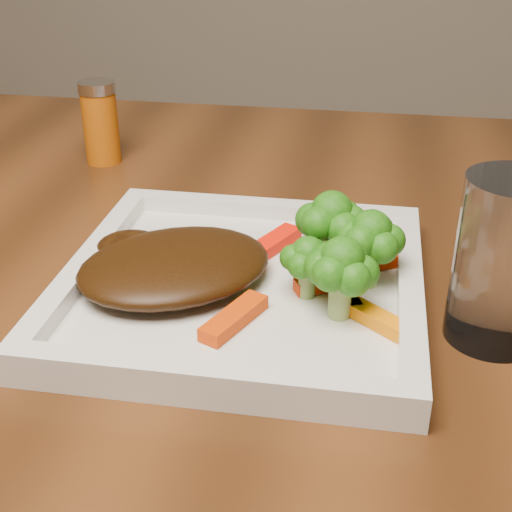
% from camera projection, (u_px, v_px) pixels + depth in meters
% --- Properties ---
extents(plate, '(0.27, 0.27, 0.01)m').
position_uv_depth(plate, '(243.00, 290.00, 0.55)').
color(plate, white).
rests_on(plate, dining_table).
extents(steak, '(0.19, 0.18, 0.03)m').
position_uv_depth(steak, '(175.00, 266.00, 0.54)').
color(steak, '#341C07').
rests_on(steak, plate).
extents(broccoli_0, '(0.08, 0.08, 0.07)m').
position_uv_depth(broccoli_0, '(331.00, 229.00, 0.55)').
color(broccoli_0, '#276110').
rests_on(broccoli_0, plate).
extents(broccoli_1, '(0.06, 0.06, 0.06)m').
position_uv_depth(broccoli_1, '(370.00, 247.00, 0.53)').
color(broccoli_1, '#196C12').
rests_on(broccoli_1, plate).
extents(broccoli_2, '(0.07, 0.07, 0.06)m').
position_uv_depth(broccoli_2, '(341.00, 280.00, 0.50)').
color(broccoli_2, '#1D7213').
rests_on(broccoli_2, plate).
extents(broccoli_3, '(0.05, 0.05, 0.06)m').
position_uv_depth(broccoli_3, '(308.00, 259.00, 0.52)').
color(broccoli_3, '#1B5C0F').
rests_on(broccoli_3, plate).
extents(carrot_1, '(0.05, 0.04, 0.01)m').
position_uv_depth(carrot_1, '(379.00, 320.00, 0.49)').
color(carrot_1, orange).
rests_on(carrot_1, plate).
extents(carrot_2, '(0.04, 0.06, 0.01)m').
position_uv_depth(carrot_2, '(234.00, 318.00, 0.50)').
color(carrot_2, '#D23703').
rests_on(carrot_2, plate).
extents(carrot_3, '(0.05, 0.04, 0.01)m').
position_uv_depth(carrot_3, '(370.00, 263.00, 0.57)').
color(carrot_3, red).
rests_on(carrot_3, plate).
extents(carrot_4, '(0.04, 0.07, 0.01)m').
position_uv_depth(carrot_4, '(272.00, 244.00, 0.60)').
color(carrot_4, '#FD1604').
rests_on(carrot_4, plate).
extents(carrot_5, '(0.03, 0.05, 0.01)m').
position_uv_depth(carrot_5, '(344.00, 294.00, 0.53)').
color(carrot_5, '#D04303').
rests_on(carrot_5, plate).
extents(carrot_6, '(0.05, 0.03, 0.01)m').
position_uv_depth(carrot_6, '(327.00, 283.00, 0.54)').
color(carrot_6, red).
rests_on(carrot_6, plate).
extents(spice_shaker, '(0.05, 0.05, 0.09)m').
position_uv_depth(spice_shaker, '(100.00, 123.00, 0.79)').
color(spice_shaker, '#B05109').
rests_on(spice_shaker, dining_table).
extents(drinking_glass, '(0.07, 0.07, 0.12)m').
position_uv_depth(drinking_glass, '(504.00, 262.00, 0.48)').
color(drinking_glass, silver).
rests_on(drinking_glass, dining_table).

